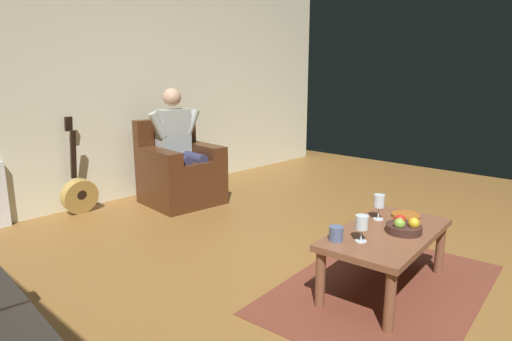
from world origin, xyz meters
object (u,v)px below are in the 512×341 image
at_px(guitar, 79,192).
at_px(fruit_bowl, 404,227).
at_px(armchair, 180,173).
at_px(person_seated, 180,144).
at_px(decorative_dish, 406,216).
at_px(coffee_table, 386,240).
at_px(candle_jar, 336,234).
at_px(wine_glass_near, 379,203).
at_px(wine_glass_far, 362,224).

bearing_deg(guitar, fruit_bowl, 102.05).
bearing_deg(armchair, guitar, -19.56).
relative_size(armchair, person_seated, 0.73).
xyz_separation_m(armchair, decorative_dish, (-0.03, 2.55, 0.09)).
bearing_deg(coffee_table, candle_jar, -22.28).
xyz_separation_m(guitar, wine_glass_near, (-0.79, 2.86, 0.31)).
bearing_deg(guitar, wine_glass_far, 96.55).
relative_size(person_seated, wine_glass_far, 7.55).
distance_m(person_seated, wine_glass_near, 2.40).
height_order(armchair, decorative_dish, armchair).
bearing_deg(candle_jar, decorative_dish, 170.43).
relative_size(armchair, fruit_bowl, 4.03).
bearing_deg(armchair, fruit_bowl, 89.92).
relative_size(guitar, wine_glass_near, 5.50).
height_order(wine_glass_far, candle_jar, wine_glass_far).
xyz_separation_m(armchair, wine_glass_far, (0.59, 2.54, 0.18)).
height_order(coffee_table, wine_glass_near, wine_glass_near).
distance_m(person_seated, guitar, 1.12).
distance_m(coffee_table, fruit_bowl, 0.14).
bearing_deg(coffee_table, armchair, -96.91).
height_order(person_seated, wine_glass_far, person_seated).
xyz_separation_m(coffee_table, wine_glass_far, (0.27, -0.03, 0.17)).
xyz_separation_m(person_seated, wine_glass_near, (0.14, 2.40, -0.13)).
xyz_separation_m(wine_glass_near, decorative_dish, (-0.17, 0.12, -0.11)).
xyz_separation_m(guitar, fruit_bowl, (-0.66, 3.10, 0.22)).
bearing_deg(person_seated, guitar, -20.97).
bearing_deg(fruit_bowl, armchair, -95.71).
distance_m(guitar, wine_glass_near, 2.98).
relative_size(wine_glass_near, decorative_dish, 0.91).
bearing_deg(fruit_bowl, person_seated, -95.71).
relative_size(wine_glass_near, candle_jar, 1.98).
bearing_deg(wine_glass_far, decorative_dish, 179.74).
distance_m(coffee_table, wine_glass_far, 0.32).
distance_m(armchair, wine_glass_far, 2.62).
bearing_deg(wine_glass_near, armchair, -93.37).
xyz_separation_m(armchair, coffee_table, (0.31, 2.58, 0.01)).
xyz_separation_m(person_seated, decorative_dish, (-0.03, 2.52, -0.24)).
distance_m(coffee_table, wine_glass_near, 0.29).
height_order(guitar, fruit_bowl, guitar).
relative_size(coffee_table, candle_jar, 11.77).
bearing_deg(wine_glass_far, candle_jar, -51.89).
height_order(coffee_table, guitar, guitar).
bearing_deg(candle_jar, guitar, -85.00).
distance_m(armchair, wine_glass_near, 2.44).
xyz_separation_m(person_seated, fruit_bowl, (0.26, 2.64, -0.21)).
distance_m(person_seated, coffee_table, 2.59).
height_order(wine_glass_near, wine_glass_far, wine_glass_near).
bearing_deg(decorative_dish, wine_glass_far, -0.26).
bearing_deg(guitar, candle_jar, 95.00).
bearing_deg(guitar, armchair, 154.82).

